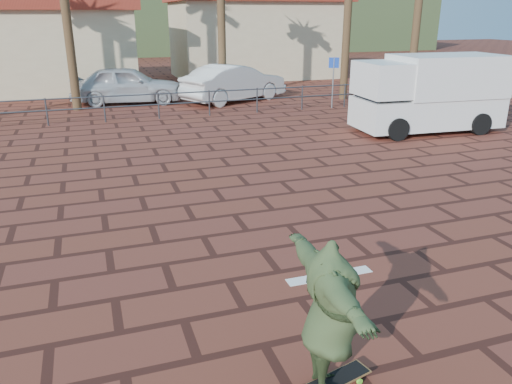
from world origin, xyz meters
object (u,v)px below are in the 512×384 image
at_px(skateboarder, 331,316).
at_px(car_white, 234,83).
at_px(car_silver, 127,85).
at_px(campervan, 430,92).

height_order(skateboarder, car_white, skateboarder).
xyz_separation_m(car_silver, car_white, (4.71, -0.98, 0.01)).
height_order(car_silver, car_white, car_white).
relative_size(car_silver, car_white, 0.96).
bearing_deg(skateboarder, car_white, -8.10).
height_order(campervan, car_white, campervan).
relative_size(campervan, car_white, 0.99).
bearing_deg(campervan, car_silver, 138.70).
xyz_separation_m(skateboarder, car_silver, (-0.33, 19.46, -0.12)).
relative_size(campervan, car_silver, 1.03).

